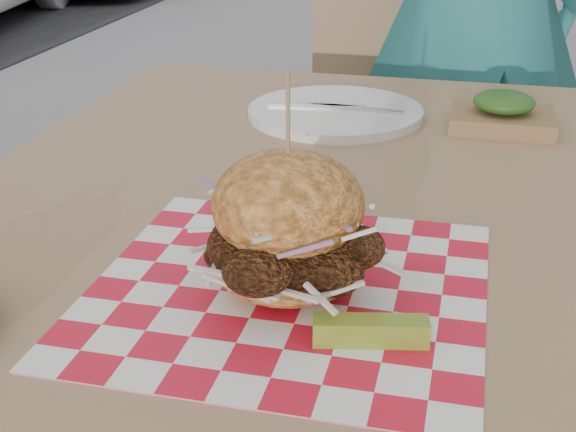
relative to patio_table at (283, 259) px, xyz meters
name	(u,v)px	position (x,y,z in m)	size (l,w,h in m)	color
patio_table	(283,259)	(0.00, 0.00, 0.00)	(0.80, 1.20, 0.75)	#A2805A
patio_chair	(388,107)	(0.00, 1.08, -0.12)	(0.42, 0.43, 0.95)	#A2805A
paper_liner	(288,289)	(0.06, -0.21, 0.08)	(0.36, 0.36, 0.00)	red
sandwich	(288,232)	(0.06, -0.21, 0.14)	(0.18, 0.18, 0.21)	#E99341
pickle_spear	(371,331)	(0.14, -0.28, 0.09)	(0.10, 0.02, 0.02)	olive
place_setting	(335,112)	(0.00, 0.34, 0.09)	(0.27, 0.27, 0.02)	white
kraft_tray	(503,113)	(0.25, 0.34, 0.10)	(0.15, 0.12, 0.06)	olive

